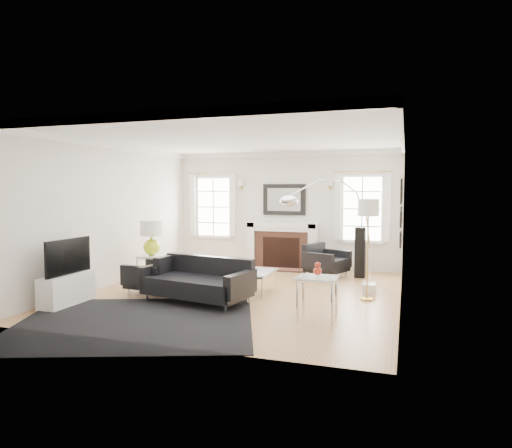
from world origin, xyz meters
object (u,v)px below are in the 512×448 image
(armchair_right, at_px, (325,262))
(gourd_lamp, at_px, (151,235))
(fireplace, at_px, (282,246))
(sofa, at_px, (199,282))
(coffee_table, at_px, (247,273))
(arc_floor_lamp, at_px, (331,231))
(armchair_left, at_px, (155,275))

(armchair_right, bearing_deg, gourd_lamp, -151.20)
(fireplace, relative_size, sofa, 0.86)
(sofa, bearing_deg, armchair_right, 60.92)
(sofa, height_order, coffee_table, sofa)
(sofa, distance_m, arc_floor_lamp, 2.44)
(gourd_lamp, relative_size, arc_floor_lamp, 0.33)
(armchair_left, relative_size, coffee_table, 0.99)
(coffee_table, distance_m, gourd_lamp, 2.25)
(armchair_right, height_order, gourd_lamp, gourd_lamp)
(coffee_table, height_order, gourd_lamp, gourd_lamp)
(armchair_left, height_order, armchair_right, armchair_left)
(gourd_lamp, bearing_deg, arc_floor_lamp, -2.11)
(sofa, bearing_deg, gourd_lamp, 144.15)
(armchair_right, xyz_separation_m, gourd_lamp, (-3.22, -1.77, 0.64))
(gourd_lamp, xyz_separation_m, arc_floor_lamp, (3.65, -0.13, 0.20))
(armchair_right, distance_m, coffee_table, 2.31)
(arc_floor_lamp, bearing_deg, sofa, -153.65)
(sofa, bearing_deg, coffee_table, 57.36)
(armchair_left, bearing_deg, armchair_right, 44.45)
(coffee_table, distance_m, arc_floor_lamp, 1.70)
(sofa, relative_size, coffee_table, 2.17)
(gourd_lamp, bearing_deg, armchair_right, 28.80)
(armchair_left, height_order, arc_floor_lamp, arc_floor_lamp)
(armchair_right, bearing_deg, armchair_left, -135.55)
(fireplace, xyz_separation_m, sofa, (-0.48, -3.62, -0.21))
(armchair_left, distance_m, gourd_lamp, 1.19)
(sofa, relative_size, armchair_left, 2.18)
(sofa, xyz_separation_m, gourd_lamp, (-1.59, 1.15, 0.63))
(armchair_left, distance_m, armchair_right, 3.72)
(armchair_right, distance_m, gourd_lamp, 3.73)
(coffee_table, relative_size, arc_floor_lamp, 0.43)
(armchair_right, relative_size, coffee_table, 1.18)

